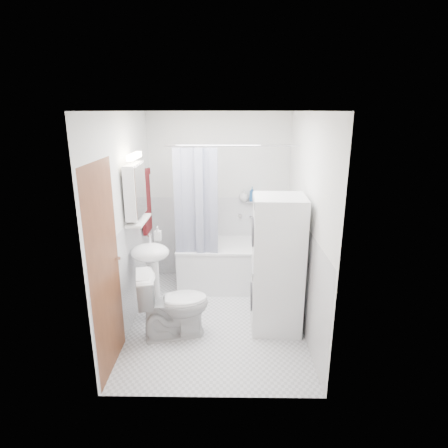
{
  "coord_description": "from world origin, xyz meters",
  "views": [
    {
      "loc": [
        0.14,
        -3.99,
        2.4
      ],
      "look_at": [
        0.09,
        0.15,
        1.15
      ],
      "focal_mm": 30.0,
      "sensor_mm": 36.0,
      "label": 1
    }
  ],
  "objects_px": {
    "sink": "(151,264)",
    "washer_dryer": "(277,265)",
    "toilet": "(174,304)",
    "bathtub": "(237,262)"
  },
  "relations": [
    {
      "from": "sink",
      "to": "toilet",
      "type": "distance_m",
      "value": 0.55
    },
    {
      "from": "bathtub",
      "to": "toilet",
      "type": "xyz_separation_m",
      "value": [
        -0.71,
        -1.27,
        0.04
      ]
    },
    {
      "from": "bathtub",
      "to": "washer_dryer",
      "type": "distance_m",
      "value": 1.23
    },
    {
      "from": "bathtub",
      "to": "sink",
      "type": "xyz_separation_m",
      "value": [
        -1.01,
        -0.92,
        0.36
      ]
    },
    {
      "from": "bathtub",
      "to": "sink",
      "type": "height_order",
      "value": "sink"
    },
    {
      "from": "bathtub",
      "to": "washer_dryer",
      "type": "bearing_deg",
      "value": -68.55
    },
    {
      "from": "bathtub",
      "to": "sink",
      "type": "distance_m",
      "value": 1.41
    },
    {
      "from": "washer_dryer",
      "to": "toilet",
      "type": "bearing_deg",
      "value": -168.93
    },
    {
      "from": "sink",
      "to": "washer_dryer",
      "type": "xyz_separation_m",
      "value": [
        1.43,
        -0.15,
        0.07
      ]
    },
    {
      "from": "washer_dryer",
      "to": "toilet",
      "type": "xyz_separation_m",
      "value": [
        -1.14,
        -0.19,
        -0.39
      ]
    }
  ]
}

